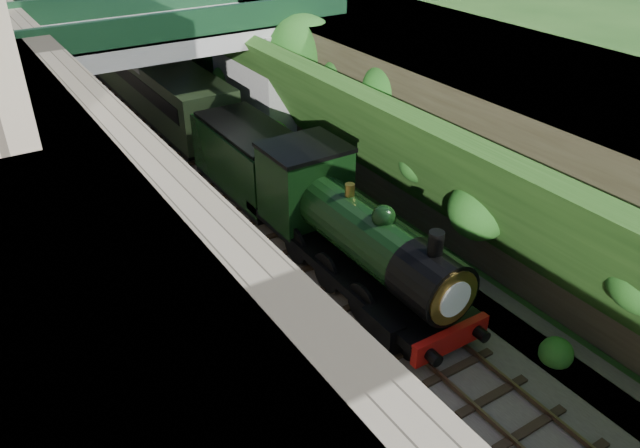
# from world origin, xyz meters

# --- Properties ---
(trackbed) EXTENTS (10.00, 90.00, 0.20)m
(trackbed) POSITION_xyz_m (0.00, 20.00, 0.10)
(trackbed) COLOR #473F38
(trackbed) RESTS_ON ground
(retaining_wall) EXTENTS (1.00, 90.00, 7.00)m
(retaining_wall) POSITION_xyz_m (-5.50, 20.00, 3.50)
(retaining_wall) COLOR #756B56
(retaining_wall) RESTS_ON ground
(street_plateau_right) EXTENTS (8.00, 90.00, 6.25)m
(street_plateau_right) POSITION_xyz_m (9.50, 20.00, 3.12)
(street_plateau_right) COLOR #262628
(street_plateau_right) RESTS_ON ground
(embankment_slope) EXTENTS (4.75, 90.00, 6.39)m
(embankment_slope) POSITION_xyz_m (4.96, 19.54, 2.70)
(embankment_slope) COLOR #1E4714
(embankment_slope) RESTS_ON ground
(track_left) EXTENTS (2.50, 90.00, 0.20)m
(track_left) POSITION_xyz_m (-2.00, 20.00, 0.25)
(track_left) COLOR black
(track_left) RESTS_ON trackbed
(track_right) EXTENTS (2.50, 90.00, 0.20)m
(track_right) POSITION_xyz_m (1.20, 20.00, 0.25)
(track_right) COLOR black
(track_right) RESTS_ON trackbed
(road_bridge) EXTENTS (16.00, 6.40, 7.25)m
(road_bridge) POSITION_xyz_m (0.94, 24.00, 4.08)
(road_bridge) COLOR gray
(road_bridge) RESTS_ON ground
(tree) EXTENTS (3.60, 3.80, 6.60)m
(tree) POSITION_xyz_m (5.91, 20.77, 4.65)
(tree) COLOR black
(tree) RESTS_ON ground
(locomotive) EXTENTS (3.10, 10.22, 3.83)m
(locomotive) POSITION_xyz_m (1.20, 9.98, 1.89)
(locomotive) COLOR black
(locomotive) RESTS_ON trackbed
(tender) EXTENTS (2.70, 6.00, 3.05)m
(tender) POSITION_xyz_m (1.20, 17.34, 1.62)
(tender) COLOR black
(tender) RESTS_ON trackbed
(coach_front) EXTENTS (2.90, 18.00, 3.70)m
(coach_front) POSITION_xyz_m (1.20, 29.94, 2.05)
(coach_front) COLOR black
(coach_front) RESTS_ON trackbed
(coach_middle) EXTENTS (2.90, 18.00, 3.70)m
(coach_middle) POSITION_xyz_m (1.20, 48.74, 2.05)
(coach_middle) COLOR black
(coach_middle) RESTS_ON trackbed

